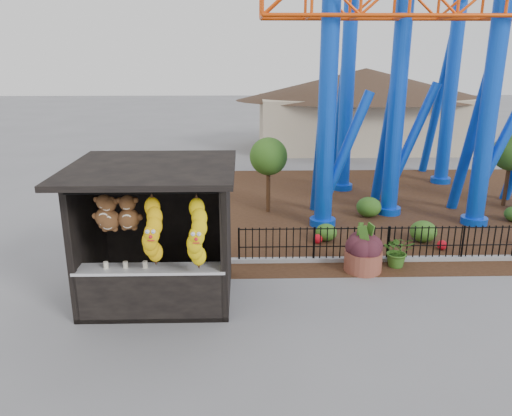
{
  "coord_description": "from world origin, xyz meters",
  "views": [
    {
      "loc": [
        -1.07,
        -9.33,
        5.34
      ],
      "look_at": [
        -0.79,
        1.5,
        2.0
      ],
      "focal_mm": 35.0,
      "sensor_mm": 36.0,
      "label": 1
    }
  ],
  "objects_px": {
    "prize_booth": "(156,238)",
    "roller_coaster": "(428,20)",
    "terracotta_planter": "(363,261)",
    "potted_plant": "(398,251)"
  },
  "relations": [
    {
      "from": "prize_booth",
      "to": "roller_coaster",
      "type": "bearing_deg",
      "value": 42.04
    },
    {
      "from": "terracotta_planter",
      "to": "roller_coaster",
      "type": "bearing_deg",
      "value": 61.68
    },
    {
      "from": "roller_coaster",
      "to": "terracotta_planter",
      "type": "bearing_deg",
      "value": -118.32
    },
    {
      "from": "prize_booth",
      "to": "potted_plant",
      "type": "height_order",
      "value": "prize_booth"
    },
    {
      "from": "terracotta_planter",
      "to": "potted_plant",
      "type": "relative_size",
      "value": 1.1
    },
    {
      "from": "prize_booth",
      "to": "potted_plant",
      "type": "relative_size",
      "value": 3.99
    },
    {
      "from": "roller_coaster",
      "to": "potted_plant",
      "type": "relative_size",
      "value": 12.53
    },
    {
      "from": "terracotta_planter",
      "to": "potted_plant",
      "type": "bearing_deg",
      "value": 13.77
    },
    {
      "from": "roller_coaster",
      "to": "terracotta_planter",
      "type": "relative_size",
      "value": 11.44
    },
    {
      "from": "potted_plant",
      "to": "roller_coaster",
      "type": "bearing_deg",
      "value": 77.08
    }
  ]
}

